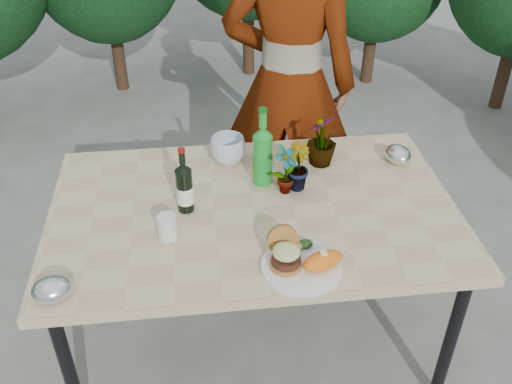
{
  "coord_description": "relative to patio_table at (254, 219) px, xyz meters",
  "views": [
    {
      "loc": [
        -0.2,
        -1.78,
        2.11
      ],
      "look_at": [
        0.0,
        -0.08,
        0.88
      ],
      "focal_mm": 40.0,
      "sensor_mm": 36.0,
      "label": 1
    }
  ],
  "objects": [
    {
      "name": "plastic_cup",
      "position": [
        -0.33,
        -0.15,
        0.1
      ],
      "size": [
        0.07,
        0.07,
        0.09
      ],
      "primitive_type": "cylinder",
      "color": "silver",
      "rests_on": "patio_table"
    },
    {
      "name": "seedling_left",
      "position": [
        0.14,
        0.09,
        0.16
      ],
      "size": [
        0.14,
        0.13,
        0.22
      ],
      "primitive_type": "imported",
      "rotation": [
        0.0,
        0.0,
        0.73
      ],
      "color": "#2A5F20",
      "rests_on": "patio_table"
    },
    {
      "name": "patio_table",
      "position": [
        0.0,
        0.0,
        0.0
      ],
      "size": [
        1.6,
        1.0,
        0.75
      ],
      "color": "#CDB589",
      "rests_on": "ground"
    },
    {
      "name": "burger_stack",
      "position": [
        0.07,
        -0.35,
        0.12
      ],
      "size": [
        0.11,
        0.16,
        0.11
      ],
      "color": "#B7722D",
      "rests_on": "dinner_plate"
    },
    {
      "name": "sparkling_water",
      "position": [
        0.06,
        0.17,
        0.18
      ],
      "size": [
        0.08,
        0.08,
        0.34
      ],
      "rotation": [
        0.0,
        0.0,
        -0.21
      ],
      "color": "#1A9229",
      "rests_on": "patio_table"
    },
    {
      "name": "seedling_mid",
      "position": [
        0.19,
        0.12,
        0.16
      ],
      "size": [
        0.11,
        0.13,
        0.2
      ],
      "primitive_type": "imported",
      "rotation": [
        0.0,
        0.0,
        1.82
      ],
      "color": "#226021",
      "rests_on": "patio_table"
    },
    {
      "name": "blue_bowl",
      "position": [
        -0.07,
        0.35,
        0.12
      ],
      "size": [
        0.19,
        0.19,
        0.12
      ],
      "primitive_type": "imported",
      "rotation": [
        0.0,
        0.0,
        0.26
      ],
      "color": "silver",
      "rests_on": "patio_table"
    },
    {
      "name": "wine_bottle",
      "position": [
        -0.26,
        0.02,
        0.16
      ],
      "size": [
        0.07,
        0.07,
        0.28
      ],
      "rotation": [
        0.0,
        0.0,
        -0.02
      ],
      "color": "black",
      "rests_on": "patio_table"
    },
    {
      "name": "ground",
      "position": [
        0.0,
        0.0,
        -0.69
      ],
      "size": [
        80.0,
        80.0,
        0.0
      ],
      "primitive_type": "plane",
      "color": "slate",
      "rests_on": "ground"
    },
    {
      "name": "grilled_veg",
      "position": [
        0.14,
        -0.28,
        0.09
      ],
      "size": [
        0.08,
        0.05,
        0.03
      ],
      "color": "olive",
      "rests_on": "dinner_plate"
    },
    {
      "name": "dinner_plate",
      "position": [
        0.12,
        -0.37,
        0.06
      ],
      "size": [
        0.28,
        0.28,
        0.01
      ],
      "primitive_type": "cylinder",
      "color": "white",
      "rests_on": "patio_table"
    },
    {
      "name": "seedling_right",
      "position": [
        0.33,
        0.29,
        0.18
      ],
      "size": [
        0.18,
        0.18,
        0.24
      ],
      "primitive_type": "imported",
      "rotation": [
        0.0,
        0.0,
        4.06
      ],
      "color": "#306221",
      "rests_on": "patio_table"
    },
    {
      "name": "person",
      "position": [
        0.26,
        0.76,
        0.22
      ],
      "size": [
        0.76,
        0.61,
        1.82
      ],
      "primitive_type": "imported",
      "rotation": [
        0.0,
        0.0,
        2.84
      ],
      "color": "#936549",
      "rests_on": "ground"
    },
    {
      "name": "sweet_potato",
      "position": [
        0.19,
        -0.39,
        0.1
      ],
      "size": [
        0.17,
        0.12,
        0.06
      ],
      "primitive_type": "ellipsoid",
      "rotation": [
        0.0,
        0.0,
        0.35
      ],
      "color": "orange",
      "rests_on": "dinner_plate"
    },
    {
      "name": "foil_packet_left",
      "position": [
        -0.7,
        -0.41,
        0.1
      ],
      "size": [
        0.15,
        0.13,
        0.08
      ],
      "primitive_type": "ellipsoid",
      "rotation": [
        0.0,
        0.0,
        0.17
      ],
      "color": "silver",
      "rests_on": "patio_table"
    },
    {
      "name": "foil_packet_right",
      "position": [
        0.67,
        0.25,
        0.1
      ],
      "size": [
        0.14,
        0.15,
        0.08
      ],
      "primitive_type": "ellipsoid",
      "rotation": [
        0.0,
        0.0,
        1.82
      ],
      "color": "silver",
      "rests_on": "patio_table"
    }
  ]
}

